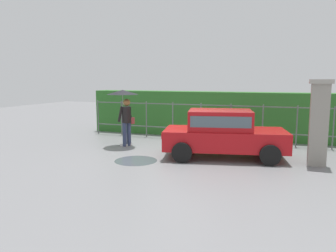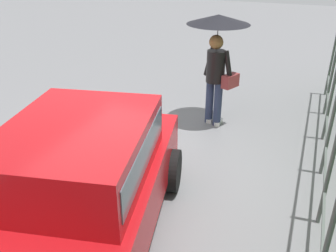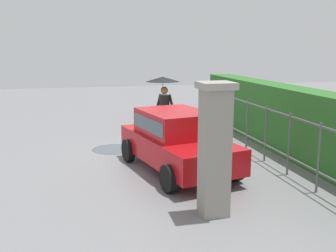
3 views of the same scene
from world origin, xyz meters
The scene contains 7 objects.
ground_plane centered at (0.00, 0.00, 0.00)m, with size 40.00×40.00×0.00m, color slate.
car centered at (1.44, -0.07, 0.80)m, with size 3.97×2.50×1.48m.
pedestrian centered at (-2.25, 0.41, 1.55)m, with size 1.13×1.13×2.04m.
gate_pillar centered at (4.13, -0.05, 1.24)m, with size 0.60×0.60×2.42m.
fence_section centered at (0.65, 2.43, 0.82)m, with size 10.68×0.05×1.50m.
hedge_row centered at (0.65, 3.52, 0.95)m, with size 11.63×0.90×1.90m, color #2D6B28.
puddle_near centered at (-0.90, -1.44, 0.00)m, with size 1.28×1.28×0.00m, color #4C545B.
Camera 1 is at (3.39, -10.06, 2.42)m, focal length 35.05 mm.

